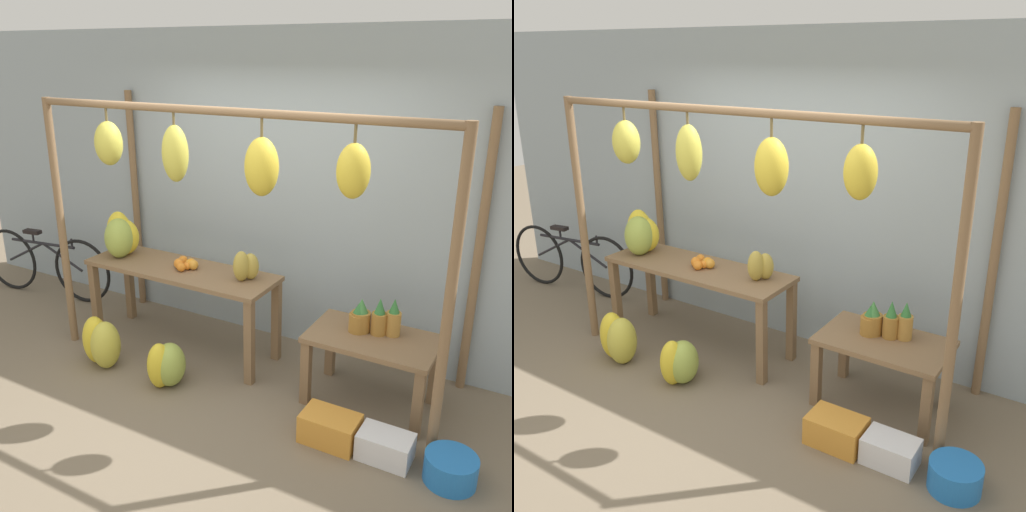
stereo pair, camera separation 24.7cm
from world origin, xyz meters
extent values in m
plane|color=#756651|center=(0.00, 0.00, 0.00)|extent=(20.00, 20.00, 0.00)
cube|color=#99A8B2|center=(0.00, 1.64, 1.40)|extent=(8.00, 0.08, 2.80)
cylinder|color=brown|center=(-1.68, 0.56, 1.12)|extent=(0.07, 0.07, 2.24)
cylinder|color=brown|center=(1.68, 0.56, 1.12)|extent=(0.07, 0.07, 2.24)
cylinder|color=brown|center=(-1.68, 1.55, 1.12)|extent=(0.07, 0.07, 2.24)
cylinder|color=brown|center=(1.68, 1.55, 1.12)|extent=(0.07, 0.07, 2.24)
cylinder|color=brown|center=(0.00, 0.56, 2.21)|extent=(3.36, 0.06, 0.06)
cylinder|color=brown|center=(-1.03, 0.56, 2.13)|extent=(0.02, 0.02, 0.10)
ellipsoid|color=gold|center=(-1.03, 0.56, 1.91)|extent=(0.23, 0.21, 0.35)
cylinder|color=brown|center=(-0.37, 0.56, 2.14)|extent=(0.02, 0.02, 0.09)
ellipsoid|color=gold|center=(-0.37, 0.56, 1.88)|extent=(0.21, 0.19, 0.42)
cylinder|color=brown|center=(0.36, 0.56, 2.12)|extent=(0.02, 0.02, 0.12)
ellipsoid|color=gold|center=(0.36, 0.56, 1.86)|extent=(0.24, 0.22, 0.40)
cylinder|color=brown|center=(1.01, 0.56, 2.12)|extent=(0.02, 0.02, 0.11)
ellipsoid|color=gold|center=(1.01, 0.56, 1.89)|extent=(0.22, 0.20, 0.35)
cube|color=brown|center=(-0.69, 0.97, 0.77)|extent=(1.79, 0.57, 0.04)
cube|color=brown|center=(-1.53, 0.73, 0.37)|extent=(0.07, 0.07, 0.75)
cube|color=brown|center=(0.15, 0.73, 0.37)|extent=(0.07, 0.07, 0.75)
cube|color=brown|center=(-1.53, 1.20, 0.37)|extent=(0.07, 0.07, 0.75)
cube|color=brown|center=(0.15, 1.20, 0.37)|extent=(0.07, 0.07, 0.75)
cube|color=brown|center=(1.10, 0.95, 0.56)|extent=(0.96, 0.59, 0.04)
cube|color=brown|center=(0.67, 0.71, 0.27)|extent=(0.07, 0.07, 0.54)
cube|color=brown|center=(1.53, 0.71, 0.27)|extent=(0.07, 0.07, 0.54)
cube|color=brown|center=(0.67, 1.20, 0.27)|extent=(0.07, 0.07, 0.54)
cube|color=brown|center=(1.53, 1.20, 0.27)|extent=(0.07, 0.07, 0.54)
ellipsoid|color=yellow|center=(-1.36, 1.00, 0.96)|extent=(0.34, 0.32, 0.34)
ellipsoid|color=gold|center=(-1.37, 1.01, 0.93)|extent=(0.34, 0.34, 0.28)
ellipsoid|color=gold|center=(-1.41, 1.02, 0.97)|extent=(0.26, 0.25, 0.38)
ellipsoid|color=yellow|center=(-1.40, 0.98, 0.99)|extent=(0.30, 0.30, 0.42)
ellipsoid|color=#9EB247|center=(-1.35, 0.91, 0.97)|extent=(0.36, 0.37, 0.37)
sphere|color=orange|center=(-0.61, 0.96, 0.82)|extent=(0.07, 0.07, 0.07)
sphere|color=orange|center=(-0.57, 0.99, 0.83)|extent=(0.09, 0.09, 0.09)
sphere|color=orange|center=(-0.60, 0.99, 0.83)|extent=(0.09, 0.09, 0.09)
sphere|color=orange|center=(-0.68, 0.94, 0.82)|extent=(0.08, 0.08, 0.08)
sphere|color=orange|center=(-0.70, 0.99, 0.83)|extent=(0.08, 0.08, 0.08)
sphere|color=orange|center=(-0.60, 1.00, 0.83)|extent=(0.09, 0.09, 0.09)
sphere|color=orange|center=(-0.71, 1.03, 0.83)|extent=(0.09, 0.09, 0.09)
sphere|color=orange|center=(-0.69, 0.95, 0.83)|extent=(0.09, 0.09, 0.09)
sphere|color=orange|center=(-0.63, 0.90, 0.83)|extent=(0.08, 0.08, 0.08)
cylinder|color=#A3702D|center=(1.12, 1.02, 0.66)|extent=(0.12, 0.12, 0.17)
cone|color=#337538|center=(1.12, 1.02, 0.81)|extent=(0.08, 0.08, 0.12)
cylinder|color=#B27F38|center=(1.22, 1.05, 0.67)|extent=(0.11, 0.11, 0.18)
cone|color=#337538|center=(1.22, 1.05, 0.82)|extent=(0.08, 0.08, 0.11)
cylinder|color=#A3702D|center=(0.98, 1.00, 0.66)|extent=(0.15, 0.15, 0.16)
cone|color=#428442|center=(0.98, 1.00, 0.79)|extent=(0.10, 0.10, 0.11)
cylinder|color=#A3702D|center=(0.97, 0.98, 0.65)|extent=(0.14, 0.14, 0.14)
cone|color=#337538|center=(0.97, 0.98, 0.77)|extent=(0.10, 0.10, 0.09)
ellipsoid|color=gold|center=(-1.05, 0.34, 0.22)|extent=(0.25, 0.27, 0.43)
ellipsoid|color=yellow|center=(-1.19, 0.36, 0.22)|extent=(0.30, 0.28, 0.44)
ellipsoid|color=#9EB247|center=(-0.40, 0.39, 0.19)|extent=(0.33, 0.35, 0.37)
ellipsoid|color=gold|center=(-0.44, 0.44, 0.15)|extent=(0.36, 0.35, 0.30)
ellipsoid|color=yellow|center=(-0.45, 0.32, 0.20)|extent=(0.19, 0.21, 0.39)
cube|color=orange|center=(1.02, 0.37, 0.11)|extent=(0.40, 0.26, 0.21)
cylinder|color=blue|center=(1.85, 0.38, 0.09)|extent=(0.33, 0.33, 0.19)
torus|color=black|center=(-3.22, 1.10, 0.36)|extent=(0.71, 0.14, 0.72)
torus|color=black|center=(-2.24, 1.24, 0.36)|extent=(0.71, 0.14, 0.72)
cylinder|color=black|center=(-2.73, 1.17, 0.61)|extent=(0.84, 0.15, 0.03)
cylinder|color=black|center=(-2.97, 1.14, 0.49)|extent=(0.51, 0.10, 0.28)
cylinder|color=black|center=(-2.49, 1.21, 0.49)|extent=(0.51, 0.10, 0.28)
cylinder|color=black|center=(-2.85, 1.15, 0.66)|extent=(0.02, 0.02, 0.10)
cube|color=black|center=(-2.85, 1.15, 0.73)|extent=(0.21, 0.11, 0.04)
cylinder|color=black|center=(-2.34, 1.23, 0.66)|extent=(0.02, 0.02, 0.10)
ellipsoid|color=#B2993D|center=(-0.06, 0.97, 0.92)|extent=(0.18, 0.18, 0.26)
ellipsoid|color=#B2993D|center=(-0.02, 1.05, 0.90)|extent=(0.18, 0.17, 0.23)
cube|color=silver|center=(1.42, 0.38, 0.10)|extent=(0.36, 0.24, 0.19)
camera|label=1|loc=(2.23, -2.80, 2.60)|focal=40.00mm
camera|label=2|loc=(2.44, -2.67, 2.60)|focal=40.00mm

